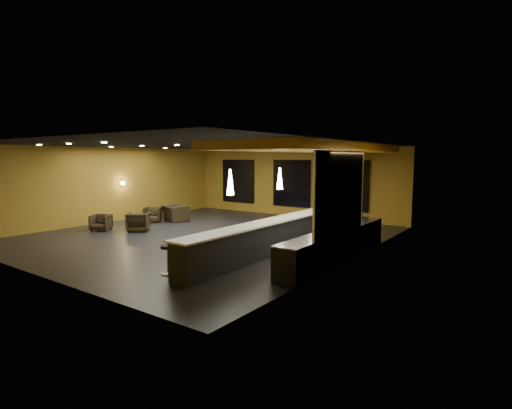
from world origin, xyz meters
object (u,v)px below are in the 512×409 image
Objects in this scene: prep_counter at (336,245)px; armchair_a at (101,223)px; bar_stool_3 at (276,228)px; pendant_1 at (280,178)px; armchair_b at (138,222)px; bar_stool_1 at (212,243)px; bar_stool_4 at (300,222)px; armchair_d at (175,213)px; bar_counter at (271,238)px; staff_c at (347,216)px; pendant_0 at (230,182)px; bar_stool_2 at (250,237)px; staff_b at (355,219)px; armchair_c at (153,215)px; bar_stool_0 at (168,256)px; column at (334,189)px; pendant_2 at (316,176)px; staff_a at (323,218)px.

prep_counter is 10.00m from armchair_a.
bar_stool_3 is (-2.87, 1.15, 0.06)m from prep_counter.
pendant_1 is 6.86m from armchair_b.
bar_stool_4 is (-0.09, 5.35, -0.07)m from bar_stool_1.
armchair_d is (-0.73, 2.72, -0.01)m from armchair_b.
armchair_d is 1.37× the size of bar_stool_1.
bar_counter is 3.25m from staff_c.
pendant_0 reaches higher than bar_stool_1.
bar_stool_1 is 1.10× the size of bar_stool_3.
staff_b is at bearing 55.26° from bar_stool_2.
prep_counter is 2.77m from pendant_1.
bar_stool_0 is (7.04, -5.39, 0.14)m from armchair_c.
armchair_c is (-9.22, -1.01, -0.59)m from staff_c.
staff_c is at bearing 160.63° from armchair_b.
bar_stool_0 is (-0.90, -1.46, -1.86)m from pendant_0.
column reaches higher than bar_stool_1.
bar_stool_2 is 1.78m from bar_stool_3.
pendant_0 is 0.92× the size of bar_stool_0.
bar_stool_2 is (-0.74, -0.62, -1.88)m from pendant_1.
armchair_d is (-7.28, 4.74, -1.97)m from pendant_0.
prep_counter is 3.62× the size of staff_b.
armchair_b is 1.01× the size of bar_stool_1.
prep_counter is at bearing -173.96° from armchair_d.
pendant_0 is 5.56m from staff_b.
prep_counter is at bearing 12.81° from bar_stool_2.
armchair_c is at bearing 153.64° from pendant_0.
bar_stool_3 is (7.08, -0.28, 0.14)m from armchair_c.
bar_stool_0 is at bearing -51.61° from armchair_a.
pendant_2 is 0.91× the size of bar_stool_3.
bar_stool_2 is (-0.74, -0.12, -0.03)m from bar_counter.
staff_b is at bearing 31.76° from bar_stool_3.
bar_counter is at bearing -90.00° from pendant_2.
column is 1.71m from pendant_2.
pendant_2 is at bearing 76.63° from bar_stool_2.
bar_stool_1 is at bearing 164.28° from armchair_d.
staff_c is at bearing -2.08° from pendant_2.
staff_a reaches higher than bar_stool_1.
prep_counter is 9.55m from armchair_d.
prep_counter is 3.73m from pendant_0.
staff_c reaches higher than armchair_d.
bar_stool_2 is at bearing 87.28° from bar_stool_1.
bar_counter is 2.01m from bar_stool_1.
column is 6.63m from pendant_0.
bar_stool_0 is (-2.90, -3.96, 0.06)m from prep_counter.
armchair_b is at bearing -164.04° from bar_stool_3.
armchair_d is 7.14m from bar_stool_2.
staff_a is 1.68m from bar_stool_4.
pendant_2 is 8.26m from armchair_c.
armchair_b is at bearing -148.30° from bar_stool_4.
prep_counter is 3.73m from pendant_2.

